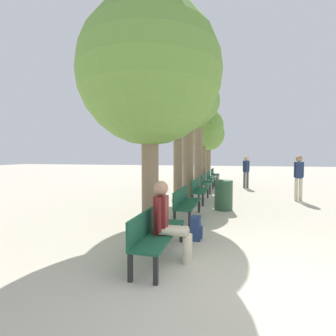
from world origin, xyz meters
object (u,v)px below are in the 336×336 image
(tree_row_5, at_px, (208,135))
(pedestrian_mid, at_px, (299,175))
(trash_bin, at_px, (224,195))
(tree_row_2, at_px, (188,105))
(backpack, at_px, (196,228))
(tree_row_0, at_px, (150,74))
(bench_row_4, at_px, (211,177))
(tree_row_1, at_px, (178,66))
(tree_row_3, at_px, (199,105))
(bench_row_2, at_px, (198,188))
(bench_row_3, at_px, (206,181))
(person_seated, at_px, (168,219))
(tree_row_4, at_px, (203,127))
(bench_row_5, at_px, (214,173))
(pedestrian_near, at_px, (246,170))
(bench_row_0, at_px, (155,229))
(bench_row_1, at_px, (185,201))

(tree_row_5, relative_size, pedestrian_mid, 2.61)
(trash_bin, bearing_deg, tree_row_2, 122.86)
(trash_bin, bearing_deg, backpack, -97.93)
(tree_row_0, distance_m, backpack, 3.45)
(bench_row_4, relative_size, tree_row_1, 0.30)
(tree_row_3, distance_m, tree_row_5, 5.64)
(bench_row_2, height_order, pedestrian_mid, pedestrian_mid)
(bench_row_3, bearing_deg, person_seated, -88.46)
(tree_row_4, relative_size, trash_bin, 5.05)
(bench_row_5, xyz_separation_m, pedestrian_near, (1.90, -3.77, 0.48))
(pedestrian_mid, relative_size, trash_bin, 1.83)
(tree_row_1, relative_size, tree_row_4, 1.30)
(bench_row_5, height_order, person_seated, person_seated)
(pedestrian_mid, bearing_deg, trash_bin, -139.20)
(tree_row_3, relative_size, pedestrian_mid, 3.32)
(person_seated, distance_m, pedestrian_mid, 7.39)
(backpack, bearing_deg, bench_row_3, 94.20)
(bench_row_4, relative_size, tree_row_5, 0.42)
(tree_row_4, bearing_deg, person_seated, -86.30)
(tree_row_5, distance_m, person_seated, 15.61)
(bench_row_0, height_order, pedestrian_mid, pedestrian_mid)
(bench_row_5, height_order, tree_row_1, tree_row_1)
(bench_row_0, height_order, trash_bin, trash_bin)
(bench_row_2, relative_size, backpack, 3.90)
(trash_bin, bearing_deg, tree_row_5, 97.79)
(bench_row_1, height_order, pedestrian_near, pedestrian_near)
(bench_row_4, xyz_separation_m, backpack, (0.53, -9.97, -0.25))
(bench_row_5, xyz_separation_m, trash_bin, (0.96, -9.62, -0.02))
(trash_bin, bearing_deg, person_seated, -99.84)
(person_seated, bearing_deg, bench_row_0, 167.83)
(bench_row_1, xyz_separation_m, tree_row_4, (-0.56, 9.33, 2.95))
(bench_row_1, relative_size, tree_row_4, 0.39)
(bench_row_2, distance_m, tree_row_4, 7.22)
(bench_row_4, bearing_deg, backpack, -86.96)
(bench_row_0, distance_m, bench_row_4, 11.06)
(bench_row_2, bearing_deg, pedestrian_mid, 15.02)
(pedestrian_mid, bearing_deg, bench_row_3, 153.68)
(tree_row_1, bearing_deg, tree_row_5, 90.00)
(bench_row_2, distance_m, bench_row_5, 8.30)
(bench_row_2, xyz_separation_m, bench_row_4, (0.00, 5.53, 0.00))
(bench_row_0, xyz_separation_m, tree_row_2, (-0.56, 6.56, 3.29))
(bench_row_1, distance_m, bench_row_3, 5.53)
(bench_row_4, distance_m, tree_row_2, 5.60)
(bench_row_3, height_order, tree_row_5, tree_row_5)
(bench_row_0, relative_size, bench_row_1, 1.00)
(tree_row_2, height_order, trash_bin, tree_row_2)
(bench_row_3, xyz_separation_m, trash_bin, (0.96, -4.09, -0.02))
(bench_row_5, bearing_deg, bench_row_2, -90.00)
(bench_row_0, height_order, bench_row_4, same)
(bench_row_0, xyz_separation_m, tree_row_4, (-0.56, 12.10, 2.95))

